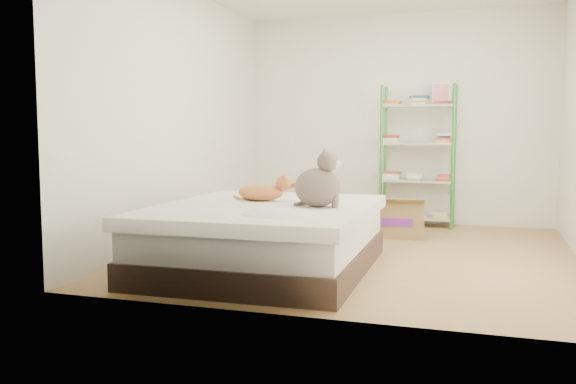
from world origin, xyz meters
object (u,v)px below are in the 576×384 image
at_px(grey_cat, 318,179).
at_px(white_bin, 278,207).
at_px(shelf_unit, 418,156).
at_px(orange_cat, 261,190).
at_px(bed, 266,237).
at_px(cardboard_box, 398,218).

height_order(grey_cat, white_bin, grey_cat).
bearing_deg(shelf_unit, orange_cat, -113.08).
height_order(bed, grey_cat, grey_cat).
distance_m(orange_cat, white_bin, 2.61).
relative_size(grey_cat, white_bin, 1.23).
xyz_separation_m(grey_cat, shelf_unit, (0.51, 2.82, 0.08)).
distance_m(cardboard_box, white_bin, 1.82).
bearing_deg(white_bin, cardboard_box, -25.13).
bearing_deg(bed, grey_cat, -3.34).
bearing_deg(bed, shelf_unit, 70.18).
height_order(shelf_unit, white_bin, shelf_unit).
bearing_deg(white_bin, shelf_unit, 2.38).
bearing_deg(bed, cardboard_box, 65.87).
distance_m(grey_cat, cardboard_box, 2.09).
height_order(orange_cat, grey_cat, grey_cat).
distance_m(bed, shelf_unit, 3.02).
relative_size(bed, orange_cat, 4.56).
height_order(shelf_unit, cardboard_box, shelf_unit).
bearing_deg(white_bin, bed, -73.48).
relative_size(grey_cat, shelf_unit, 0.26).
xyz_separation_m(cardboard_box, white_bin, (-1.65, 0.77, -0.03)).
distance_m(orange_cat, grey_cat, 0.65).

